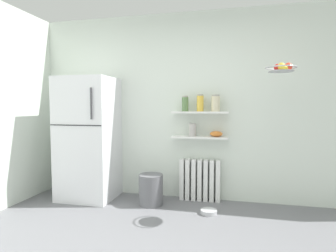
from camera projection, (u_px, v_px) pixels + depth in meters
name	position (u px, v px, depth m)	size (l,w,h in m)	color
ground_plane	(163.00, 250.00, 2.51)	(7.04, 7.04, 0.00)	slate
back_wall	(190.00, 107.00, 3.92)	(7.04, 0.10, 2.60)	silver
refrigerator	(88.00, 138.00, 3.91)	(0.75, 0.68, 1.70)	silver
radiator	(200.00, 180.00, 3.83)	(0.56, 0.12, 0.57)	white
wall_shelf_lower	(200.00, 137.00, 3.76)	(0.76, 0.22, 0.03)	white
wall_shelf_upper	(200.00, 112.00, 3.73)	(0.76, 0.22, 0.03)	white
storage_jar_0	(185.00, 104.00, 3.77)	(0.09, 0.09, 0.21)	#5B7F4C
storage_jar_1	(200.00, 103.00, 3.72)	(0.09, 0.09, 0.23)	yellow
storage_jar_2	(216.00, 103.00, 3.68)	(0.11, 0.11, 0.22)	beige
vase	(192.00, 130.00, 3.77)	(0.10, 0.10, 0.18)	#B2ADA8
shelf_bowl	(216.00, 134.00, 3.70)	(0.17, 0.17, 0.08)	orange
trash_bin	(151.00, 190.00, 3.67)	(0.32, 0.32, 0.40)	slate
pet_food_bowl	(209.00, 212.00, 3.35)	(0.20, 0.20, 0.05)	#B7B7BC
hanging_fruit_basket	(282.00, 68.00, 3.02)	(0.33, 0.33, 0.10)	#B2B2B7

